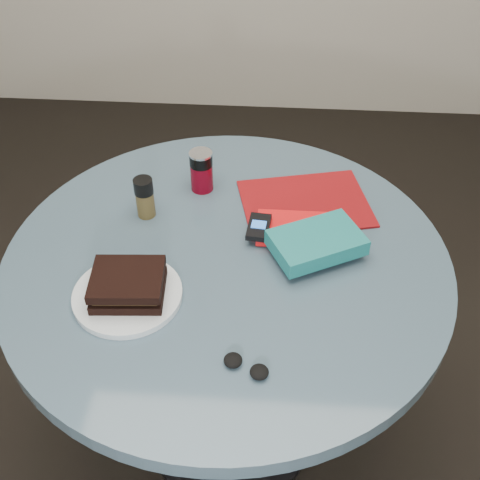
# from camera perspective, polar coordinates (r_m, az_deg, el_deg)

# --- Properties ---
(ground) EXTENTS (4.00, 4.00, 0.00)m
(ground) POSITION_cam_1_polar(r_m,az_deg,el_deg) (1.94, -0.93, -17.82)
(ground) COLOR black
(ground) RESTS_ON ground
(table) EXTENTS (1.00, 1.00, 0.75)m
(table) POSITION_cam_1_polar(r_m,az_deg,el_deg) (1.46, -1.18, -6.17)
(table) COLOR black
(table) RESTS_ON ground
(plate) EXTENTS (0.24, 0.24, 0.01)m
(plate) POSITION_cam_1_polar(r_m,az_deg,el_deg) (1.27, -10.61, -5.15)
(plate) COLOR silver
(plate) RESTS_ON table
(sandwich) EXTENTS (0.15, 0.13, 0.05)m
(sandwich) POSITION_cam_1_polar(r_m,az_deg,el_deg) (1.25, -10.58, -4.17)
(sandwich) COLOR black
(sandwich) RESTS_ON plate
(soda_can) EXTENTS (0.07, 0.07, 0.11)m
(soda_can) POSITION_cam_1_polar(r_m,az_deg,el_deg) (1.51, -3.67, 6.56)
(soda_can) COLOR maroon
(soda_can) RESTS_ON table
(pepper_grinder) EXTENTS (0.06, 0.06, 0.10)m
(pepper_grinder) POSITION_cam_1_polar(r_m,az_deg,el_deg) (1.44, -9.02, 4.03)
(pepper_grinder) COLOR #4D4121
(pepper_grinder) RESTS_ON table
(magazine) EXTENTS (0.35, 0.29, 0.01)m
(magazine) POSITION_cam_1_polar(r_m,az_deg,el_deg) (1.49, 6.19, 3.48)
(magazine) COLOR maroon
(magazine) RESTS_ON table
(red_book) EXTENTS (0.18, 0.12, 0.01)m
(red_book) POSITION_cam_1_polar(r_m,az_deg,el_deg) (1.40, 5.19, 1.08)
(red_book) COLOR red
(red_book) RESTS_ON magazine
(novel) EXTENTS (0.23, 0.20, 0.04)m
(novel) POSITION_cam_1_polar(r_m,az_deg,el_deg) (1.33, 7.27, -0.23)
(novel) COLOR #176C6E
(novel) RESTS_ON red_book
(mp3_player) EXTENTS (0.06, 0.09, 0.02)m
(mp3_player) POSITION_cam_1_polar(r_m,az_deg,el_deg) (1.38, 1.79, 1.24)
(mp3_player) COLOR black
(mp3_player) RESTS_ON red_book
(headphones) EXTENTS (0.10, 0.07, 0.02)m
(headphones) POSITION_cam_1_polar(r_m,az_deg,el_deg) (1.13, 0.57, -11.87)
(headphones) COLOR black
(headphones) RESTS_ON table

